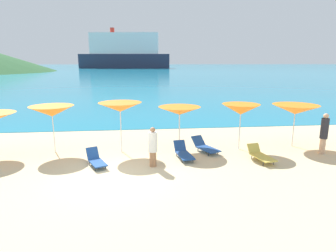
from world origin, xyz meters
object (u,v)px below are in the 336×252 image
lounge_chair_2 (96,160)px  cruise_ship (124,53)px  umbrella_4 (120,107)px  beachgoer_0 (153,146)px  beachgoer_1 (324,132)px  lounge_chair_7 (261,155)px  umbrella_6 (241,109)px  umbrella_7 (295,109)px  lounge_chair_0 (205,146)px  umbrella_5 (179,111)px  umbrella_3 (52,111)px  lounge_chair_5 (183,152)px

lounge_chair_2 → cruise_ship: 178.35m
umbrella_4 → beachgoer_0: umbrella_4 is taller
beachgoer_1 → lounge_chair_7: bearing=-165.8°
cruise_ship → umbrella_6: bearing=-78.7°
beachgoer_0 → umbrella_7: bearing=-24.7°
lounge_chair_2 → lounge_chair_7: (7.05, -0.15, 0.01)m
umbrella_7 → lounge_chair_0: 4.97m
lounge_chair_2 → beachgoer_1: 10.39m
lounge_chair_7 → beachgoer_1: bearing=0.4°
lounge_chair_0 → lounge_chair_7: lounge_chair_0 is taller
lounge_chair_0 → umbrella_5: bearing=127.2°
umbrella_4 → cruise_ship: (-6.77, 176.20, 7.51)m
umbrella_3 → cruise_ship: cruise_ship is taller
lounge_chair_5 → lounge_chair_7: (3.28, -0.75, 0.02)m
umbrella_7 → umbrella_6: bearing=-176.1°
cruise_ship → umbrella_7: bearing=-77.8°
umbrella_6 → lounge_chair_7: size_ratio=1.43×
umbrella_5 → umbrella_7: (5.82, -0.18, -0.01)m
umbrella_3 → lounge_chair_5: 6.39m
umbrella_7 → lounge_chair_7: (-2.56, -1.99, -1.63)m
lounge_chair_5 → beachgoer_0: (-1.42, -0.93, 0.62)m
umbrella_6 → cruise_ship: (-12.53, 176.36, 7.69)m
beachgoer_0 → beachgoer_1: bearing=-35.4°
umbrella_3 → umbrella_5: size_ratio=1.02×
umbrella_6 → lounge_chair_2: (-6.71, -1.64, -1.73)m
umbrella_5 → beachgoer_0: (-1.44, -2.35, -1.04)m
beachgoer_1 → umbrella_7: bearing=121.9°
umbrella_6 → lounge_chair_5: bearing=-160.5°
umbrella_5 → lounge_chair_0: 2.11m
umbrella_4 → lounge_chair_7: 6.67m
umbrella_3 → beachgoer_1: 12.68m
umbrella_6 → lounge_chair_2: size_ratio=1.54×
umbrella_3 → umbrella_5: umbrella_3 is taller
lounge_chair_2 → beachgoer_1: bearing=-21.9°
umbrella_4 → beachgoer_1: size_ratio=1.24×
lounge_chair_0 → beachgoer_0: bearing=-170.8°
umbrella_4 → lounge_chair_5: bearing=-23.2°
umbrella_6 → umbrella_7: 2.90m
lounge_chair_2 → beachgoer_1: beachgoer_1 is taller
umbrella_5 → umbrella_7: umbrella_7 is taller
umbrella_5 → lounge_chair_5: 2.18m
umbrella_3 → beachgoer_0: size_ratio=1.35×
cruise_ship → umbrella_5: bearing=-79.7°
lounge_chair_2 → umbrella_7: bearing=-13.9°
lounge_chair_0 → lounge_chair_5: bearing=-170.4°
lounge_chair_5 → cruise_ship: cruise_ship is taller
umbrella_3 → umbrella_5: bearing=-0.6°
lounge_chair_0 → beachgoer_0: size_ratio=1.04×
lounge_chair_2 → lounge_chair_7: 7.05m
lounge_chair_0 → cruise_ship: 177.19m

